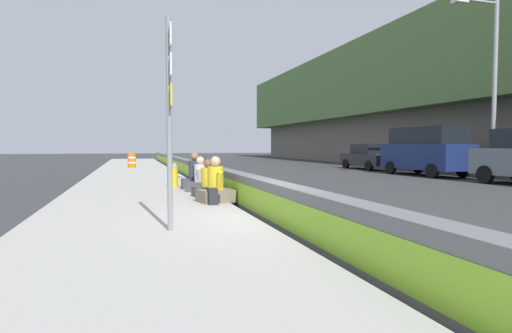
% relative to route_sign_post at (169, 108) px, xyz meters
% --- Properties ---
extents(ground_plane, '(160.00, 160.00, 0.00)m').
position_rel_route_sign_post_xyz_m(ground_plane, '(0.59, -2.21, -2.23)').
color(ground_plane, '#353538').
rests_on(ground_plane, ground).
extents(sidewalk_strip, '(80.00, 4.40, 0.14)m').
position_rel_route_sign_post_xyz_m(sidewalk_strip, '(0.59, 0.44, -2.16)').
color(sidewalk_strip, '#A8A59E').
rests_on(sidewalk_strip, ground_plane).
extents(jersey_barrier, '(76.00, 0.45, 0.85)m').
position_rel_route_sign_post_xyz_m(jersey_barrier, '(0.59, -2.20, -1.81)').
color(jersey_barrier, slate).
rests_on(jersey_barrier, ground_plane).
extents(route_sign_post, '(0.44, 0.09, 3.60)m').
position_rel_route_sign_post_xyz_m(route_sign_post, '(0.00, 0.00, 0.00)').
color(route_sign_post, gray).
rests_on(route_sign_post, sidewalk_strip).
extents(fire_hydrant, '(0.26, 0.46, 0.88)m').
position_rel_route_sign_post_xyz_m(fire_hydrant, '(7.39, -0.80, -1.65)').
color(fire_hydrant, gold).
rests_on(fire_hydrant, sidewalk_strip).
extents(seated_person_foreground, '(0.88, 0.98, 1.18)m').
position_rel_route_sign_post_xyz_m(seated_person_foreground, '(3.34, -1.45, -1.72)').
color(seated_person_foreground, '#706651').
rests_on(seated_person_foreground, sidewalk_strip).
extents(seated_person_middle, '(0.79, 0.88, 1.07)m').
position_rel_route_sign_post_xyz_m(seated_person_middle, '(4.49, -1.45, -1.76)').
color(seated_person_middle, '#424247').
rests_on(seated_person_middle, sidewalk_strip).
extents(seated_person_rear, '(0.87, 0.95, 1.11)m').
position_rel_route_sign_post_xyz_m(seated_person_rear, '(5.98, -1.48, -1.75)').
color(seated_person_rear, '#424247').
rests_on(seated_person_rear, sidewalk_strip).
extents(seated_person_far, '(0.78, 0.90, 1.22)m').
position_rel_route_sign_post_xyz_m(seated_person_far, '(6.91, -1.44, -1.71)').
color(seated_person_far, '#424247').
rests_on(seated_person_far, sidewalk_strip).
extents(backpack, '(0.32, 0.28, 0.40)m').
position_rel_route_sign_post_xyz_m(backpack, '(2.91, -1.30, -1.90)').
color(backpack, '#232328').
rests_on(backpack, sidewalk_strip).
extents(construction_barrel, '(0.54, 0.54, 0.95)m').
position_rel_route_sign_post_xyz_m(construction_barrel, '(21.41, 0.58, -1.61)').
color(construction_barrel, orange).
rests_on(construction_barrel, sidewalk_strip).
extents(street_lamp, '(0.44, 2.57, 8.44)m').
position_rel_route_sign_post_xyz_m(street_lamp, '(8.60, -15.63, 2.81)').
color(street_lamp, '#9E9EA3').
rests_on(street_lamp, ground_plane).
extents(parked_car_third, '(5.14, 2.18, 2.56)m').
position_rel_route_sign_post_xyz_m(parked_car_third, '(11.20, -14.26, -0.88)').
color(parked_car_third, navy).
rests_on(parked_car_third, ground_plane).
extents(parked_car_fourth, '(4.52, 1.98, 1.71)m').
position_rel_route_sign_post_xyz_m(parked_car_fourth, '(17.07, -14.53, -1.37)').
color(parked_car_fourth, '#28282D').
rests_on(parked_car_fourth, ground_plane).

